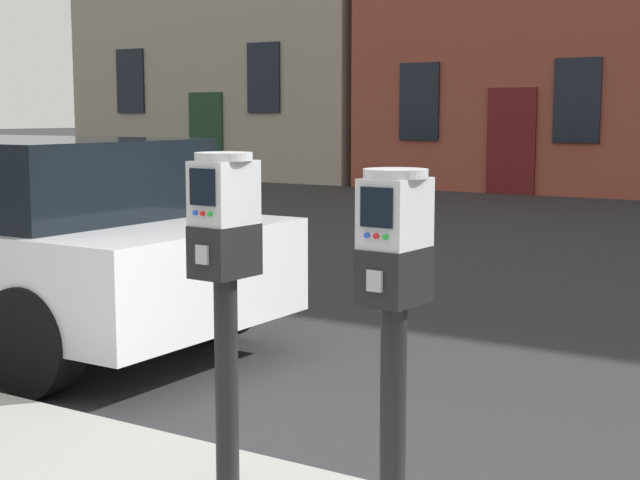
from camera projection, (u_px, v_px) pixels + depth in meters
parking_meter_near_kerb at (225, 261)px, 3.53m from camera, size 0.23×0.26×1.31m
parking_meter_twin_adjacent at (394, 287)px, 3.15m from camera, size 0.23×0.26×1.27m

